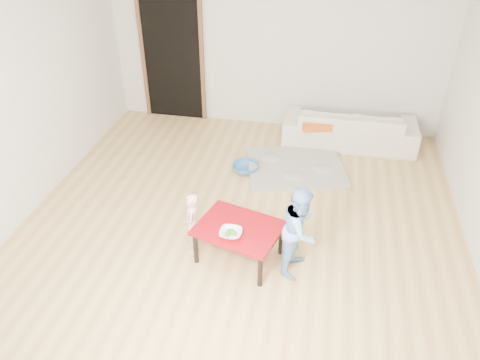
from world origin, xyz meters
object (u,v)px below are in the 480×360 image
(red_table, at_px, (239,242))
(basin, at_px, (246,168))
(child_pink, at_px, (192,224))
(sofa, at_px, (350,127))
(child_blue, at_px, (301,230))
(bowl, at_px, (231,233))

(red_table, distance_m, basin, 1.70)
(child_pink, bearing_deg, basin, 158.68)
(sofa, relative_size, child_blue, 1.96)
(child_pink, distance_m, basin, 1.70)
(red_table, distance_m, child_blue, 0.68)
(sofa, bearing_deg, child_blue, 80.09)
(basin, bearing_deg, red_table, -81.75)
(bowl, bearing_deg, child_pink, 159.48)
(bowl, xyz_separation_m, basin, (-0.19, 1.82, -0.38))
(child_pink, distance_m, child_blue, 1.13)
(child_pink, xyz_separation_m, child_blue, (1.12, -0.04, 0.13))
(red_table, height_order, basin, red_table)
(red_table, relative_size, basin, 2.30)
(sofa, xyz_separation_m, basin, (-1.35, -1.07, -0.22))
(bowl, height_order, child_pink, child_pink)
(bowl, relative_size, child_blue, 0.23)
(child_blue, bearing_deg, red_table, 103.15)
(red_table, height_order, child_blue, child_blue)
(sofa, relative_size, red_table, 2.30)
(red_table, relative_size, child_blue, 0.85)
(child_blue, relative_size, basin, 2.70)
(sofa, xyz_separation_m, child_blue, (-0.49, -2.76, 0.21))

